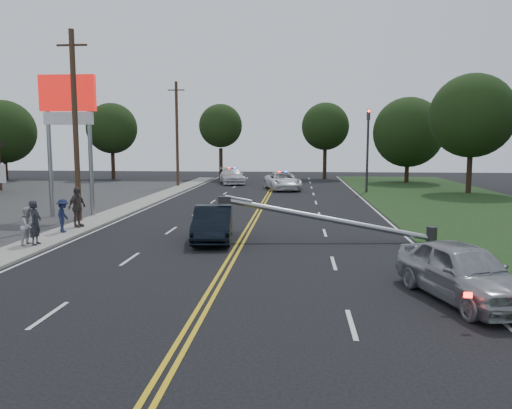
# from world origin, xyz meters

# --- Properties ---
(ground) EXTENTS (120.00, 120.00, 0.00)m
(ground) POSITION_xyz_m (0.00, 0.00, 0.00)
(ground) COLOR black
(ground) RESTS_ON ground
(sidewalk) EXTENTS (1.80, 70.00, 0.12)m
(sidewalk) POSITION_xyz_m (-8.40, 10.00, 0.06)
(sidewalk) COLOR gray
(sidewalk) RESTS_ON ground
(centerline_yellow) EXTENTS (0.36, 80.00, 0.00)m
(centerline_yellow) POSITION_xyz_m (0.00, 10.00, 0.01)
(centerline_yellow) COLOR gold
(centerline_yellow) RESTS_ON ground
(pylon_sign) EXTENTS (3.20, 0.35, 8.00)m
(pylon_sign) POSITION_xyz_m (-10.50, 14.00, 6.00)
(pylon_sign) COLOR gray
(pylon_sign) RESTS_ON ground
(traffic_signal) EXTENTS (0.28, 0.41, 7.05)m
(traffic_signal) POSITION_xyz_m (8.30, 30.00, 4.21)
(traffic_signal) COLOR #2D2D30
(traffic_signal) RESTS_ON ground
(fallen_streetlight) EXTENTS (9.36, 0.44, 1.91)m
(fallen_streetlight) POSITION_xyz_m (4.19, 8.00, 0.92)
(fallen_streetlight) COLOR #2D2D30
(fallen_streetlight) RESTS_ON ground
(utility_pole_mid) EXTENTS (1.60, 0.28, 10.00)m
(utility_pole_mid) POSITION_xyz_m (-9.20, 12.00, 5.08)
(utility_pole_mid) COLOR #382619
(utility_pole_mid) RESTS_ON ground
(utility_pole_far) EXTENTS (1.60, 0.28, 10.00)m
(utility_pole_far) POSITION_xyz_m (-9.20, 34.00, 5.08)
(utility_pole_far) COLOR #382619
(utility_pole_far) RESTS_ON ground
(tree_4) EXTENTS (7.05, 7.05, 9.00)m
(tree_4) POSITION_xyz_m (-30.62, 40.49, 5.46)
(tree_4) COLOR black
(tree_4) RESTS_ON ground
(tree_5) EXTENTS (5.82, 5.82, 8.80)m
(tree_5) POSITION_xyz_m (-19.14, 43.28, 5.88)
(tree_5) COLOR black
(tree_5) RESTS_ON ground
(tree_6) EXTENTS (5.06, 5.06, 8.74)m
(tree_6) POSITION_xyz_m (-6.69, 45.02, 6.19)
(tree_6) COLOR black
(tree_6) RESTS_ON ground
(tree_7) EXTENTS (5.53, 5.53, 8.89)m
(tree_7) POSITION_xyz_m (5.53, 45.94, 6.11)
(tree_7) COLOR black
(tree_7) RESTS_ON ground
(tree_8) EXTENTS (7.43, 7.43, 9.06)m
(tree_8) POSITION_xyz_m (14.07, 41.42, 5.34)
(tree_8) COLOR black
(tree_8) RESTS_ON ground
(tree_9) EXTENTS (6.98, 6.98, 9.96)m
(tree_9) POSITION_xyz_m (16.85, 30.13, 6.46)
(tree_9) COLOR black
(tree_9) RESTS_ON ground
(crashed_sedan) EXTENTS (2.08, 4.70, 1.50)m
(crashed_sedan) POSITION_xyz_m (-1.25, 7.72, 0.75)
(crashed_sedan) COLOR black
(crashed_sedan) RESTS_ON ground
(waiting_sedan) EXTENTS (3.15, 5.00, 1.59)m
(waiting_sedan) POSITION_xyz_m (6.87, 0.11, 0.79)
(waiting_sedan) COLOR gray
(waiting_sedan) RESTS_ON ground
(emergency_a) EXTENTS (3.85, 6.13, 1.58)m
(emergency_a) POSITION_xyz_m (1.02, 31.62, 0.79)
(emergency_a) COLOR white
(emergency_a) RESTS_ON ground
(emergency_b) EXTENTS (3.57, 5.93, 1.61)m
(emergency_b) POSITION_xyz_m (-4.41, 37.78, 0.80)
(emergency_b) COLOR silver
(emergency_b) RESTS_ON ground
(bystander_a) EXTENTS (0.49, 0.70, 1.81)m
(bystander_a) POSITION_xyz_m (-8.17, 5.69, 1.03)
(bystander_a) COLOR #24242B
(bystander_a) RESTS_ON sidewalk
(bystander_b) EXTENTS (0.68, 0.82, 1.54)m
(bystander_b) POSITION_xyz_m (-8.48, 5.69, 0.89)
(bystander_b) COLOR silver
(bystander_b) RESTS_ON sidewalk
(bystander_c) EXTENTS (0.73, 1.08, 1.55)m
(bystander_c) POSITION_xyz_m (-8.38, 8.50, 0.90)
(bystander_c) COLOR #1B2244
(bystander_c) RESTS_ON sidewalk
(bystander_d) EXTENTS (0.76, 1.24, 1.98)m
(bystander_d) POSITION_xyz_m (-8.37, 9.98, 1.11)
(bystander_d) COLOR #4F433F
(bystander_d) RESTS_ON sidewalk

